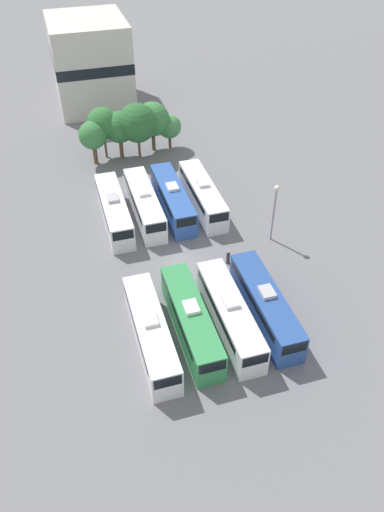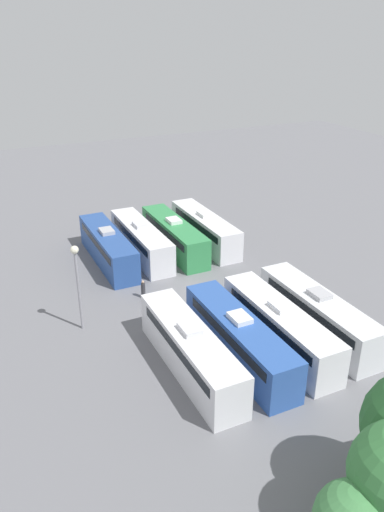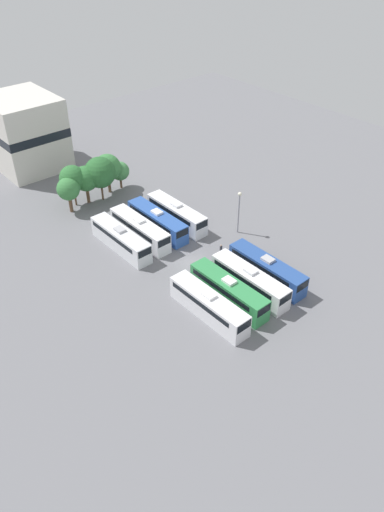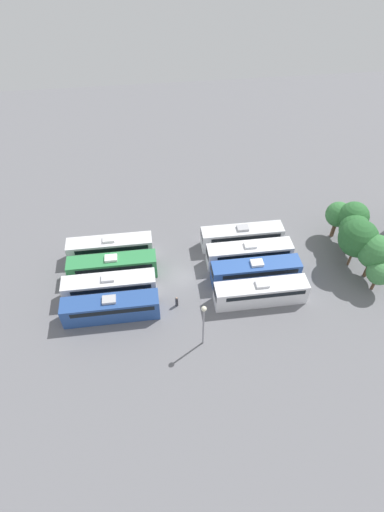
# 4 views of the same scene
# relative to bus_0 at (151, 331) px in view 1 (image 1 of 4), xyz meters

# --- Properties ---
(ground_plane) EXTENTS (128.54, 128.54, 0.00)m
(ground_plane) POSITION_rel_bus_0_xyz_m (5.33, 9.54, -1.68)
(ground_plane) COLOR slate
(bus_0) EXTENTS (2.53, 11.67, 3.41)m
(bus_0) POSITION_rel_bus_0_xyz_m (0.00, 0.00, 0.00)
(bus_0) COLOR silver
(bus_0) RESTS_ON ground_plane
(bus_1) EXTENTS (2.53, 11.67, 3.41)m
(bus_1) POSITION_rel_bus_0_xyz_m (3.65, 0.35, 0.00)
(bus_1) COLOR #338C4C
(bus_1) RESTS_ON ground_plane
(bus_2) EXTENTS (2.53, 11.67, 3.41)m
(bus_2) POSITION_rel_bus_0_xyz_m (7.07, 0.01, 0.00)
(bus_2) COLOR silver
(bus_2) RESTS_ON ground_plane
(bus_3) EXTENTS (2.53, 11.67, 3.41)m
(bus_3) POSITION_rel_bus_0_xyz_m (10.52, 0.21, 0.00)
(bus_3) COLOR #284C93
(bus_3) RESTS_ON ground_plane
(bus_4) EXTENTS (2.53, 11.67, 3.41)m
(bus_4) POSITION_rel_bus_0_xyz_m (0.08, 18.63, 0.00)
(bus_4) COLOR silver
(bus_4) RESTS_ON ground_plane
(bus_5) EXTENTS (2.53, 11.67, 3.41)m
(bus_5) POSITION_rel_bus_0_xyz_m (3.61, 18.87, 0.00)
(bus_5) COLOR white
(bus_5) RESTS_ON ground_plane
(bus_6) EXTENTS (2.53, 11.67, 3.41)m
(bus_6) POSITION_rel_bus_0_xyz_m (6.94, 18.96, 0.00)
(bus_6) COLOR #2D56A8
(bus_6) RESTS_ON ground_plane
(bus_7) EXTENTS (2.53, 11.67, 3.41)m
(bus_7) POSITION_rel_bus_0_xyz_m (10.50, 18.74, 0.00)
(bus_7) COLOR silver
(bus_7) RESTS_ON ground_plane
(worker_person) EXTENTS (0.36, 0.36, 1.61)m
(worker_person) POSITION_rel_bus_0_xyz_m (9.92, 8.20, -0.93)
(worker_person) COLOR #333338
(worker_person) RESTS_ON ground_plane
(light_pole) EXTENTS (0.60, 0.60, 6.83)m
(light_pole) POSITION_rel_bus_0_xyz_m (15.73, 10.64, 3.04)
(light_pole) COLOR gray
(light_pole) RESTS_ON ground_plane
(tree_0) EXTENTS (3.62, 3.62, 5.89)m
(tree_0) POSITION_rel_bus_0_xyz_m (-0.09, 32.43, 2.35)
(tree_0) COLOR brown
(tree_0) RESTS_ON ground_plane
(tree_1) EXTENTS (4.17, 4.17, 6.97)m
(tree_1) POSITION_rel_bus_0_xyz_m (1.53, 33.74, 3.20)
(tree_1) COLOR brown
(tree_1) RESTS_ON ground_plane
(tree_2) EXTENTS (4.13, 4.13, 6.44)m
(tree_2) POSITION_rel_bus_0_xyz_m (3.55, 33.18, 2.66)
(tree_2) COLOR brown
(tree_2) RESTS_ON ground_plane
(tree_3) EXTENTS (5.09, 5.09, 7.49)m
(tree_3) POSITION_rel_bus_0_xyz_m (5.88, 32.49, 3.26)
(tree_3) COLOR brown
(tree_3) RESTS_ON ground_plane
(tree_4) EXTENTS (4.50, 4.50, 6.83)m
(tree_4) POSITION_rel_bus_0_xyz_m (8.18, 33.86, 2.88)
(tree_4) COLOR brown
(tree_4) RESTS_ON ground_plane
(tree_5) EXTENTS (3.22, 3.22, 4.80)m
(tree_5) POSITION_rel_bus_0_xyz_m (10.49, 33.81, 1.49)
(tree_5) COLOR brown
(tree_5) RESTS_ON ground_plane
(depot_building) EXTENTS (11.42, 13.37, 12.95)m
(depot_building) POSITION_rel_bus_0_xyz_m (2.68, 52.16, 4.87)
(depot_building) COLOR beige
(depot_building) RESTS_ON ground_plane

